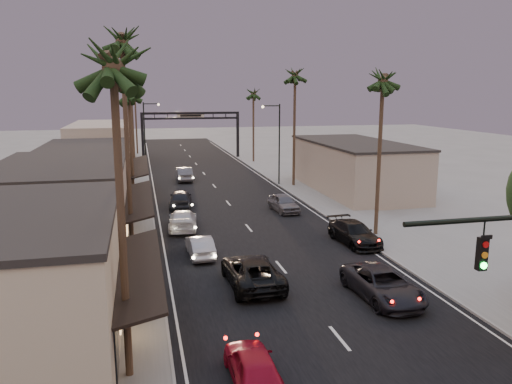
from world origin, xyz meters
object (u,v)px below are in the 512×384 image
arch (191,123)px  palm_la (112,53)px  palm_lc (128,89)px  oncoming_red (253,366)px  curbside_near (383,284)px  oncoming_pickup (252,271)px  streetlight_right (277,138)px  palm_ra (383,74)px  curbside_black (354,233)px  palm_ld (130,74)px  palm_lb (121,35)px  palm_rc (253,91)px  palm_far (134,85)px  palm_rb (295,71)px  streetlight_left (147,131)px  oncoming_silver (200,246)px

arch → palm_la: palm_la is taller
palm_lc → oncoming_red: (4.30, -28.43, -9.78)m
oncoming_red → curbside_near: 9.93m
oncoming_pickup → streetlight_right: bearing=-109.0°
palm_ra → curbside_black: bearing=-146.4°
palm_ld → oncoming_pickup: (6.29, -38.37, -11.62)m
oncoming_pickup → palm_lb: bearing=-41.5°
palm_ra → palm_rc: palm_ra is taller
arch → oncoming_pickup: size_ratio=2.66×
palm_lc → palm_far: palm_far is taller
arch → palm_la: 61.88m
streetlight_right → palm_rb: size_ratio=0.63×
palm_lc → palm_ra: size_ratio=0.92×
arch → palm_far: palm_far is taller
palm_rc → palm_rb: bearing=-90.0°
palm_ra → palm_far: 56.58m
palm_ra → curbside_near: palm_ra is taller
palm_lc → palm_ld: bearing=90.0°
streetlight_left → palm_ld: palm_ld is taller
streetlight_left → palm_ra: palm_ra is taller
curbside_near → curbside_black: (2.49, 8.97, -0.00)m
palm_la → palm_lb: palm_lb is taller
oncoming_red → streetlight_left: bearing=-87.2°
curbside_black → palm_ld: bearing=109.8°
palm_rc → oncoming_pickup: palm_rc is taller
palm_lc → curbside_black: (14.80, -13.59, -9.72)m
palm_lb → oncoming_silver: 13.39m
palm_rc → curbside_near: bearing=-95.5°
palm_ra → palm_lb: bearing=-173.4°
oncoming_red → oncoming_pickup: bearing=-102.5°
streetlight_right → curbside_near: 32.05m
palm_lc → palm_far: size_ratio=0.92×
palm_rc → streetlight_right: bearing=-95.1°
arch → palm_lb: (-8.60, -48.00, 7.85)m
streetlight_left → palm_rb: 22.07m
palm_ra → oncoming_pickup: (-10.91, -7.37, -10.65)m
streetlight_right → palm_la: 39.68m
palm_rb → oncoming_pickup: bearing=-111.7°
palm_rb → oncoming_red: (-12.90, -36.43, -11.72)m
palm_la → curbside_black: 22.65m
streetlight_right → palm_la: palm_la is taller
palm_far → streetlight_right: bearing=-65.2°
palm_ld → curbside_black: 37.65m
streetlight_left → palm_ra: (15.52, -34.00, 6.11)m
oncoming_pickup → oncoming_silver: bearing=-69.9°
palm_rc → palm_far: bearing=140.4°
palm_rb → palm_rc: size_ratio=1.16×
oncoming_pickup → curbside_black: (8.51, 5.77, -0.04)m
palm_la → palm_ld: (-0.00, 46.00, 0.97)m
palm_lb → palm_rc: 45.48m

